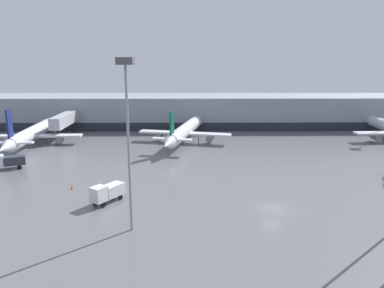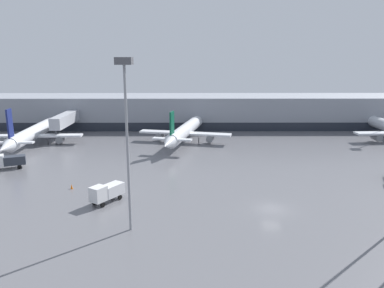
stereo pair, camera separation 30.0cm
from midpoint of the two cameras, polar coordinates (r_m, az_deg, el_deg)
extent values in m
plane|color=slate|center=(52.74, 11.98, -9.63)|extent=(320.00, 320.00, 0.00)
cube|color=gray|center=(111.08, 5.30, 5.05)|extent=(160.00, 16.00, 9.00)
cube|color=#1E232D|center=(103.72, 5.70, 2.61)|extent=(156.80, 0.10, 2.40)
cube|color=#A8AAB2|center=(100.12, -18.94, 3.54)|extent=(2.60, 15.35, 2.80)
cylinder|color=#3F4247|center=(94.08, -20.13, 1.00)|extent=(0.44, 0.44, 3.20)
cone|color=silver|center=(117.23, 25.02, 3.45)|extent=(2.95, 3.37, 2.79)
cylinder|color=slate|center=(100.22, 26.11, 1.00)|extent=(1.78, 3.25, 1.61)
cylinder|color=#2D2D33|center=(111.93, 26.49, 1.81)|extent=(0.20, 0.20, 1.48)
cylinder|color=silver|center=(89.84, -1.14, 2.12)|extent=(8.74, 25.43, 3.03)
cone|color=silver|center=(103.62, 0.76, 3.62)|extent=(3.56, 3.90, 2.88)
cone|color=silver|center=(75.70, -3.84, -0.02)|extent=(3.69, 5.05, 2.73)
cube|color=silver|center=(89.35, -1.23, 1.66)|extent=(22.17, 7.62, 0.44)
cube|color=silver|center=(78.72, -3.16, 0.73)|extent=(8.53, 3.36, 0.35)
cube|color=#0C5138|center=(78.08, -3.19, 3.05)|extent=(0.89, 2.39, 5.25)
cylinder|color=slate|center=(91.20, -5.02, 1.26)|extent=(2.28, 3.21, 1.67)
cylinder|color=slate|center=(88.29, 2.68, 0.90)|extent=(2.28, 3.21, 1.67)
cylinder|color=#2D2D33|center=(98.14, 0.01, 1.81)|extent=(0.20, 0.20, 1.54)
cylinder|color=#2D2D33|center=(89.97, -3.52, 0.73)|extent=(0.20, 0.20, 1.54)
cylinder|color=#2D2D33|center=(88.30, 0.90, 0.51)|extent=(0.20, 0.20, 1.54)
cylinder|color=silver|center=(95.84, -23.18, 1.58)|extent=(4.03, 25.68, 3.04)
cone|color=silver|center=(109.27, -20.61, 3.12)|extent=(3.01, 3.45, 2.89)
cone|color=silver|center=(82.21, -26.74, -0.56)|extent=(2.91, 4.66, 2.73)
cube|color=silver|center=(95.36, -23.28, 1.14)|extent=(23.07, 3.31, 0.44)
cube|color=silver|center=(85.09, -25.89, 0.16)|extent=(8.78, 1.69, 0.35)
cube|color=navy|center=(84.41, -26.14, 2.66)|extent=(0.44, 2.19, 6.34)
cylinder|color=slate|center=(97.99, -26.76, 0.55)|extent=(1.77, 2.73, 1.67)
cylinder|color=slate|center=(93.48, -19.53, 0.66)|extent=(1.77, 2.73, 1.67)
cylinder|color=#2D2D33|center=(103.88, -21.53, 1.43)|extent=(0.20, 0.20, 1.26)
cylinder|color=#2D2D33|center=(96.41, -25.38, 0.22)|extent=(0.20, 0.20, 1.26)
cylinder|color=#2D2D33|center=(93.82, -21.23, 0.27)|extent=(0.20, 0.20, 1.26)
cube|color=silver|center=(55.30, -12.11, -6.84)|extent=(3.35, 3.79, 1.65)
cube|color=silver|center=(53.48, -14.15, -7.41)|extent=(2.57, 2.66, 2.08)
cylinder|color=black|center=(53.36, -13.51, -9.02)|extent=(0.59, 0.72, 0.70)
cylinder|color=black|center=(54.49, -14.73, -8.62)|extent=(0.59, 0.72, 0.70)
cylinder|color=black|center=(55.55, -11.01, -7.99)|extent=(0.59, 0.72, 0.70)
cylinder|color=black|center=(56.64, -12.23, -7.63)|extent=(0.59, 0.72, 0.70)
cube|color=#2D333D|center=(76.53, -25.51, -2.25)|extent=(4.18, 3.32, 1.59)
cylinder|color=black|center=(75.86, -24.96, -3.22)|extent=(0.74, 0.49, 0.70)
cylinder|color=black|center=(77.69, -24.92, -2.85)|extent=(0.74, 0.49, 0.70)
cone|color=orange|center=(61.66, -17.97, -6.20)|extent=(0.37, 0.37, 0.79)
cylinder|color=gray|center=(43.16, -9.81, -1.13)|extent=(0.30, 0.30, 19.34)
cube|color=#4C4C51|center=(41.85, -10.37, 12.35)|extent=(1.80, 1.80, 0.80)
camera|label=1|loc=(0.15, -90.11, -0.03)|focal=35.00mm
camera|label=2|loc=(0.15, 89.89, 0.03)|focal=35.00mm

